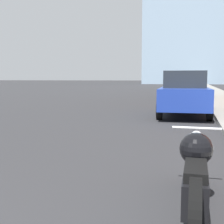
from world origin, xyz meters
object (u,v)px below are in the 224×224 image
at_px(parked_car_blue, 184,93).
at_px(parked_car_green, 186,87).
at_px(parked_car_red, 187,84).
at_px(motorcycle, 196,174).

xyz_separation_m(parked_car_blue, parked_car_green, (-0.19, 11.00, -0.02)).
relative_size(parked_car_blue, parked_car_red, 0.99).
distance_m(motorcycle, parked_car_red, 31.29).
height_order(parked_car_blue, parked_car_green, parked_car_blue).
relative_size(motorcycle, parked_car_blue, 0.52).
distance_m(parked_car_green, parked_car_red, 11.29).
xyz_separation_m(parked_car_blue, parked_car_red, (-0.28, 22.29, -0.00)).
height_order(parked_car_green, parked_car_red, parked_car_red).
bearing_deg(parked_car_green, parked_car_red, 92.20).
bearing_deg(parked_car_red, motorcycle, -86.85).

